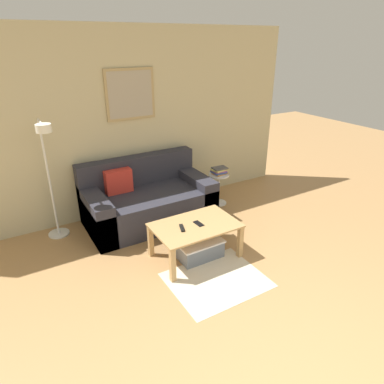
# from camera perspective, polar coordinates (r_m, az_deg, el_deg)

# --- Properties ---
(wall_back) EXTENTS (5.60, 0.09, 2.55)m
(wall_back) POSITION_cam_1_polar(r_m,az_deg,el_deg) (4.86, -12.51, 10.78)
(wall_back) COLOR #C6BC93
(wall_back) RESTS_ON ground_plane
(area_rug) EXTENTS (0.99, 0.83, 0.01)m
(area_rug) POSITION_cam_1_polar(r_m,az_deg,el_deg) (3.79, 4.10, -14.38)
(area_rug) COLOR beige
(area_rug) RESTS_ON ground_plane
(couch) EXTENTS (1.71, 0.94, 0.86)m
(couch) POSITION_cam_1_polar(r_m,az_deg,el_deg) (4.81, -7.46, -1.46)
(couch) COLOR #2D2D38
(couch) RESTS_ON ground_plane
(coffee_table) EXTENTS (0.97, 0.63, 0.42)m
(coffee_table) POSITION_cam_1_polar(r_m,az_deg,el_deg) (3.96, 0.56, -6.35)
(coffee_table) COLOR tan
(coffee_table) RESTS_ON ground_plane
(storage_bin) EXTENTS (0.53, 0.45, 0.22)m
(storage_bin) POSITION_cam_1_polar(r_m,az_deg,el_deg) (4.11, 0.82, -9.04)
(storage_bin) COLOR slate
(storage_bin) RESTS_ON ground_plane
(floor_lamp) EXTENTS (0.27, 0.55, 1.53)m
(floor_lamp) POSITION_cam_1_polar(r_m,az_deg,el_deg) (4.36, -22.66, 3.11)
(floor_lamp) COLOR white
(floor_lamp) RESTS_ON ground_plane
(side_table) EXTENTS (0.31, 0.31, 0.48)m
(side_table) POSITION_cam_1_polar(r_m,az_deg,el_deg) (5.28, 4.43, 0.96)
(side_table) COLOR white
(side_table) RESTS_ON ground_plane
(book_stack) EXTENTS (0.25, 0.20, 0.10)m
(book_stack) POSITION_cam_1_polar(r_m,az_deg,el_deg) (5.21, 4.58, 3.57)
(book_stack) COLOR #D18438
(book_stack) RESTS_ON side_table
(remote_control) EXTENTS (0.09, 0.15, 0.02)m
(remote_control) POSITION_cam_1_polar(r_m,az_deg,el_deg) (3.84, -1.69, -6.01)
(remote_control) COLOR black
(remote_control) RESTS_ON coffee_table
(cell_phone) EXTENTS (0.08, 0.14, 0.01)m
(cell_phone) POSITION_cam_1_polar(r_m,az_deg,el_deg) (3.93, 1.10, -5.28)
(cell_phone) COLOR black
(cell_phone) RESTS_ON coffee_table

